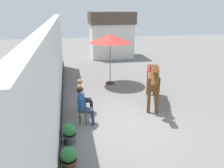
# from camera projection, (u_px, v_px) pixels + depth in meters

# --- Properties ---
(ground_plane) EXTENTS (40.00, 40.00, 0.00)m
(ground_plane) POSITION_uv_depth(u_px,v_px,m) (113.00, 92.00, 11.01)
(ground_plane) COLOR slate
(pub_facade_wall) EXTENTS (0.34, 14.00, 3.40)m
(pub_facade_wall) POSITION_uv_depth(u_px,v_px,m) (55.00, 73.00, 8.67)
(pub_facade_wall) COLOR white
(pub_facade_wall) RESTS_ON ground_plane
(distant_cottage) EXTENTS (3.40, 2.60, 3.50)m
(distant_cottage) POSITION_uv_depth(u_px,v_px,m) (111.00, 34.00, 18.13)
(distant_cottage) COLOR silver
(distant_cottage) RESTS_ON ground_plane
(seated_visitor_near) EXTENTS (0.61, 0.49, 1.39)m
(seated_visitor_near) POSITION_uv_depth(u_px,v_px,m) (83.00, 104.00, 7.81)
(seated_visitor_near) COLOR gold
(seated_visitor_near) RESTS_ON ground_plane
(seated_visitor_far) EXTENTS (0.61, 0.49, 1.39)m
(seated_visitor_far) POSITION_uv_depth(u_px,v_px,m) (83.00, 94.00, 8.63)
(seated_visitor_far) COLOR black
(seated_visitor_far) RESTS_ON ground_plane
(saddled_horse_center) EXTENTS (1.20, 2.89, 2.06)m
(saddled_horse_center) POSITION_uv_depth(u_px,v_px,m) (153.00, 78.00, 9.34)
(saddled_horse_center) COLOR brown
(saddled_horse_center) RESTS_ON ground_plane
(flower_planter_near) EXTENTS (0.43, 0.43, 0.64)m
(flower_planter_near) POSITION_uv_depth(u_px,v_px,m) (69.00, 158.00, 5.73)
(flower_planter_near) COLOR brown
(flower_planter_near) RESTS_ON ground_plane
(flower_planter_far) EXTENTS (0.43, 0.43, 0.64)m
(flower_planter_far) POSITION_uv_depth(u_px,v_px,m) (69.00, 133.00, 6.86)
(flower_planter_far) COLOR #4C4C51
(flower_planter_far) RESTS_ON ground_plane
(cafe_parasol) EXTENTS (2.10, 2.10, 2.58)m
(cafe_parasol) POSITION_uv_depth(u_px,v_px,m) (110.00, 39.00, 11.48)
(cafe_parasol) COLOR black
(cafe_parasol) RESTS_ON ground_plane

